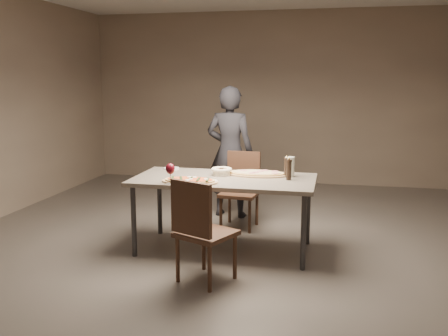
% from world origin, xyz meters
% --- Properties ---
extents(room, '(7.00, 7.00, 7.00)m').
position_xyz_m(room, '(0.00, 0.00, 1.40)').
color(room, '#5C554F').
rests_on(room, ground).
extents(dining_table, '(1.80, 0.90, 0.75)m').
position_xyz_m(dining_table, '(0.00, 0.00, 0.69)').
color(dining_table, slate).
rests_on(dining_table, ground).
extents(zucchini_pizza, '(0.55, 0.30, 0.05)m').
position_xyz_m(zucchini_pizza, '(-0.27, -0.28, 0.77)').
color(zucchini_pizza, tan).
rests_on(zucchini_pizza, dining_table).
extents(ham_pizza, '(0.62, 0.35, 0.04)m').
position_xyz_m(ham_pizza, '(0.30, 0.22, 0.77)').
color(ham_pizza, tan).
rests_on(ham_pizza, dining_table).
extents(bread_basket, '(0.21, 0.21, 0.08)m').
position_xyz_m(bread_basket, '(-0.06, 0.14, 0.80)').
color(bread_basket, beige).
rests_on(bread_basket, dining_table).
extents(oil_dish, '(0.14, 0.14, 0.02)m').
position_xyz_m(oil_dish, '(-0.08, -0.23, 0.76)').
color(oil_dish, white).
rests_on(oil_dish, dining_table).
extents(pepper_mill_left, '(0.06, 0.06, 0.21)m').
position_xyz_m(pepper_mill_left, '(0.60, 0.19, 0.85)').
color(pepper_mill_left, black).
rests_on(pepper_mill_left, dining_table).
extents(pepper_mill_right, '(0.06, 0.06, 0.22)m').
position_xyz_m(pepper_mill_right, '(0.64, 0.04, 0.85)').
color(pepper_mill_right, black).
rests_on(pepper_mill_right, dining_table).
extents(carafe, '(0.10, 0.10, 0.20)m').
position_xyz_m(carafe, '(0.63, 0.21, 0.85)').
color(carafe, silver).
rests_on(carafe, dining_table).
extents(wine_glass, '(0.09, 0.09, 0.20)m').
position_xyz_m(wine_glass, '(-0.43, -0.38, 0.89)').
color(wine_glass, silver).
rests_on(wine_glass, dining_table).
extents(side_plate, '(0.17, 0.17, 0.01)m').
position_xyz_m(side_plate, '(-0.67, 0.37, 0.76)').
color(side_plate, white).
rests_on(side_plate, dining_table).
extents(chair_near, '(0.57, 0.57, 0.91)m').
position_xyz_m(chair_near, '(-0.02, -0.87, 0.51)').
color(chair_near, '#3F271A').
rests_on(chair_near, ground).
extents(chair_far, '(0.45, 0.45, 0.88)m').
position_xyz_m(chair_far, '(0.02, 0.87, 0.49)').
color(chair_far, '#3F271A').
rests_on(chair_far, ground).
extents(diner, '(0.64, 0.45, 1.64)m').
position_xyz_m(diner, '(-0.21, 1.27, 0.82)').
color(diner, black).
rests_on(diner, ground).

